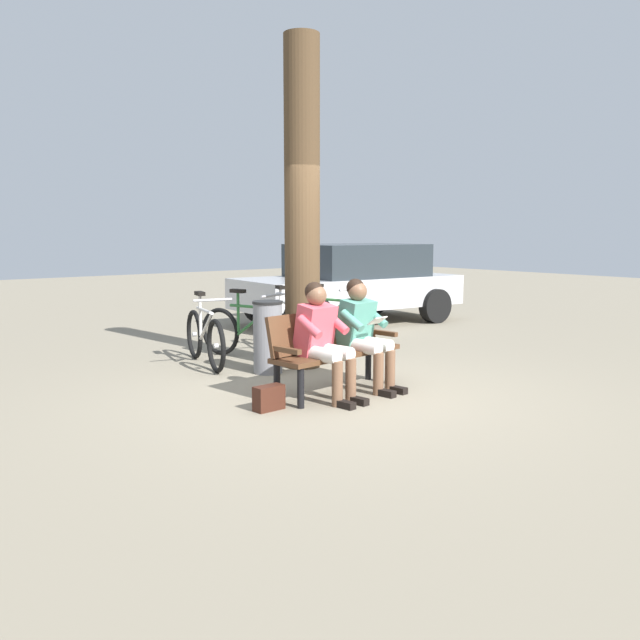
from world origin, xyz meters
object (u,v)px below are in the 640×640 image
at_px(bicycle_red, 284,327).
at_px(bench, 332,345).
at_px(person_companion, 322,335).
at_px(litter_bin, 268,337).
at_px(bicycle_black, 326,323).
at_px(bicycle_purple, 249,332).
at_px(tree_trunk, 302,205).
at_px(bicycle_blue, 205,337).
at_px(handbag, 269,398).
at_px(parked_car, 351,282).
at_px(person_reading, 363,329).

bearing_deg(bicycle_red, bench, -5.49).
relative_size(person_companion, litter_bin, 1.37).
relative_size(bicycle_black, bicycle_purple, 1.02).
relative_size(tree_trunk, bicycle_blue, 2.46).
xyz_separation_m(handbag, bicycle_blue, (-0.59, -2.32, 0.24)).
bearing_deg(parked_car, bicycle_blue, 28.65).
bearing_deg(bicycle_red, bicycle_blue, -66.03).
relative_size(litter_bin, bicycle_blue, 0.53).
xyz_separation_m(person_companion, bicycle_red, (-1.28, -2.45, -0.30)).
bearing_deg(person_reading, bicycle_purple, -96.79).
relative_size(tree_trunk, bicycle_purple, 2.51).
xyz_separation_m(tree_trunk, bicycle_blue, (0.93, -0.86, -1.67)).
bearing_deg(tree_trunk, bench, 66.26).
bearing_deg(parked_car, handbag, 45.99).
bearing_deg(bicycle_black, person_reading, -45.20).
bearing_deg(bicycle_black, handbag, -62.57).
relative_size(person_reading, parked_car, 0.28).
relative_size(person_reading, person_companion, 1.00).
distance_m(bench, bicycle_black, 2.79).
height_order(bench, handbag, bench).
distance_m(bicycle_blue, parked_car, 4.54).
xyz_separation_m(bench, bicycle_purple, (-0.30, -2.12, -0.15)).
relative_size(person_reading, bicycle_blue, 0.73).
xyz_separation_m(person_companion, handbag, (0.67, 0.01, -0.54)).
height_order(person_reading, bicycle_black, person_reading).
bearing_deg(litter_bin, bicycle_black, -149.97).
relative_size(litter_bin, bicycle_purple, 0.54).
distance_m(litter_bin, bicycle_red, 1.44).
height_order(tree_trunk, bicycle_red, tree_trunk).
bearing_deg(bicycle_black, parked_car, 116.13).
bearing_deg(person_companion, litter_bin, -109.28).
bearing_deg(handbag, bench, -167.56).
xyz_separation_m(bicycle_black, bicycle_blue, (2.08, 0.09, 0.00)).
distance_m(bicycle_red, parked_car, 3.28).
relative_size(litter_bin, parked_car, 0.20).
relative_size(bicycle_black, parked_car, 0.38).
height_order(handbag, bicycle_blue, bicycle_blue).
bearing_deg(bench, bicycle_blue, -87.61).
height_order(bench, person_reading, person_reading).
bearing_deg(litter_bin, person_companion, 78.46).
distance_m(bicycle_black, bicycle_red, 0.73).
xyz_separation_m(tree_trunk, litter_bin, (0.56, 0.04, -1.59)).
bearing_deg(parked_car, bicycle_black, 45.25).
height_order(handbag, tree_trunk, tree_trunk).
bearing_deg(litter_bin, bicycle_purple, -108.79).
relative_size(handbag, bicycle_blue, 0.18).
bearing_deg(person_companion, person_reading, 179.95).
bearing_deg(bicycle_blue, tree_trunk, 60.45).
bearing_deg(litter_bin, bicycle_blue, -67.72).
distance_m(bicycle_black, bicycle_blue, 2.08).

